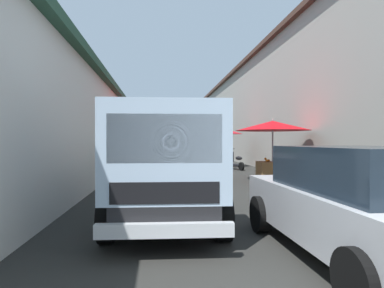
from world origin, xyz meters
The scene contains 13 objects.
ground centered at (13.50, 0.00, 0.00)m, with size 90.00×90.00×0.00m, color #282826.
building_left_whitewash centered at (15.75, 7.40, 1.98)m, with size 49.80×7.50×3.95m.
building_right_concrete centered at (15.75, -7.40, 3.50)m, with size 49.80×7.50×6.99m.
fruit_stall_near_right centered at (12.49, 2.04, 1.71)m, with size 2.59×2.59×2.17m.
fruit_stall_far_left centered at (19.61, 1.60, 1.89)m, with size 2.72×2.72×2.38m.
fruit_stall_mid_lane centered at (17.62, -1.94, 1.79)m, with size 2.24×2.24×2.39m.
fruit_stall_far_right centered at (15.53, 2.12, 1.88)m, with size 2.76×2.76×2.42m.
fruit_stall_near_left centered at (10.40, -2.36, 1.92)m, with size 2.82×2.82×2.38m.
hatchback_car centered at (2.39, -0.66, 0.74)m, with size 3.93×1.95×1.45m.
delivery_truck centered at (4.05, 1.78, 1.04)m, with size 4.98×2.11×2.08m.
vendor_by_crates centered at (7.60, 0.97, 0.92)m, with size 0.64×0.26×1.60m.
vendor_in_shade centered at (8.24, 2.68, 0.87)m, with size 0.47×0.45×1.53m.
parked_scooter centered at (15.72, -2.23, 0.45)m, with size 1.66×0.61×1.14m.
Camera 1 is at (-1.55, 1.91, 1.51)m, focal length 30.46 mm.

